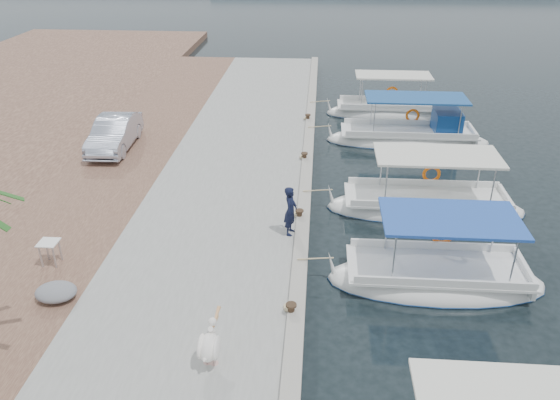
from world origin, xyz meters
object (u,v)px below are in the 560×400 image
object	(u,v)px
fisherman	(291,211)
fishing_caique_d	(410,139)
pelican	(209,345)
fishing_caique_c	(425,208)
fishing_caique_e	(387,113)
parked_car	(114,133)
fishing_caique_b	(435,280)

from	to	relation	value
fisherman	fishing_caique_d	bearing A→B (deg)	-18.15
pelican	fishing_caique_c	bearing A→B (deg)	54.16
fishing_caique_e	parked_car	world-z (taller)	fishing_caique_e
fisherman	parked_car	bearing A→B (deg)	60.07
fishing_caique_c	pelican	world-z (taller)	fishing_caique_c
fishing_caique_b	parked_car	bearing A→B (deg)	145.73
fishing_caique_b	parked_car	world-z (taller)	fishing_caique_b
fishing_caique_c	fishing_caique_e	bearing A→B (deg)	91.62
fishing_caique_d	pelican	distance (m)	16.85
fishing_caique_c	fisherman	size ratio (longest dim) A/B	4.39
fishing_caique_b	fisherman	xyz separation A→B (m)	(-4.33, 1.71, 1.19)
fishing_caique_d	parked_car	bearing A→B (deg)	-167.63
fisherman	parked_car	xyz separation A→B (m)	(-8.04, 6.72, -0.13)
fishing_caique_b	fishing_caique_e	distance (m)	15.31
fishing_caique_e	fisherman	world-z (taller)	fishing_caique_e
fishing_caique_c	parked_car	size ratio (longest dim) A/B	1.71
pelican	fishing_caique_b	bearing A→B (deg)	35.62
fishing_caique_b	parked_car	distance (m)	15.01
fishing_caique_c	fishing_caique_e	xyz separation A→B (m)	(-0.31, 10.83, 0.00)
fishing_caique_b	fisherman	size ratio (longest dim) A/B	3.86
fishing_caique_b	parked_car	xyz separation A→B (m)	(-12.37, 8.43, 1.06)
fishing_caique_d	pelican	xyz separation A→B (m)	(-6.60, -15.48, 0.84)
fisherman	parked_car	size ratio (longest dim) A/B	0.39
fishing_caique_e	pelican	size ratio (longest dim) A/B	4.96
pelican	parked_car	xyz separation A→B (m)	(-6.57, 12.59, 0.16)
fishing_caique_e	pelican	bearing A→B (deg)	-106.94
fishing_caique_c	fishing_caique_e	distance (m)	10.84
parked_car	pelican	bearing A→B (deg)	-64.92
fishing_caique_d	fishing_caique_e	world-z (taller)	same
fishing_caique_c	pelican	xyz separation A→B (m)	(-6.24, -8.63, 0.90)
fishing_caique_d	fishing_caique_b	bearing A→B (deg)	-94.01
fishing_caique_d	fisherman	world-z (taller)	fishing_caique_d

